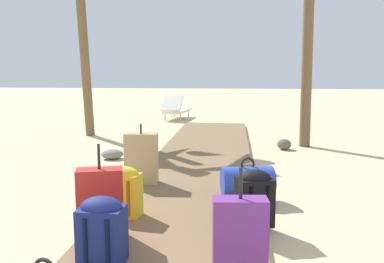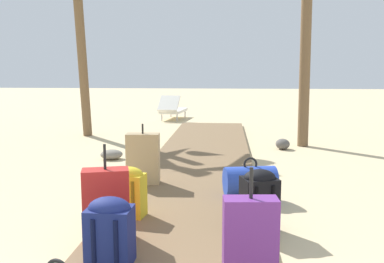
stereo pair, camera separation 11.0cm
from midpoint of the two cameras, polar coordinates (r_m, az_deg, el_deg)
name	(u,v)px [view 1 (the left image)]	position (r m, az deg, el deg)	size (l,w,h in m)	color
ground_plane	(191,194)	(5.33, 0.44, -8.43)	(60.00, 60.00, 0.00)	#D1BA8C
boardwalk	(198,170)	(6.36, 1.35, -5.28)	(1.63, 10.84, 0.08)	brown
suitcase_purple	(240,246)	(2.87, 7.59, -15.01)	(0.37, 0.20, 0.84)	#6B2D84
suitcase_tan	(141,158)	(5.47, -6.27, -3.63)	(0.43, 0.23, 0.78)	tan
duffel_bag_blue	(247,181)	(5.00, 8.12, -6.64)	(0.65, 0.45, 0.45)	#2847B7
backpack_navy	(102,229)	(3.30, -11.10, -12.76)	(0.34, 0.28, 0.52)	navy
backpack_yellow	(125,190)	(4.30, -8.28, -7.83)	(0.33, 0.26, 0.51)	gold
backpack_black	(254,196)	(4.06, 9.21, -8.60)	(0.38, 0.34, 0.53)	black
suitcase_red	(100,204)	(3.77, -11.43, -9.53)	(0.43, 0.30, 0.83)	red
lounge_chair	(176,109)	(13.18, -1.94, 3.06)	(0.78, 1.62, 0.76)	white
rock_right_near	(284,144)	(8.40, 12.69, -1.70)	(0.27, 0.30, 0.21)	#5B5651
rock_left_mid	(112,154)	(7.46, -10.29, -3.03)	(0.32, 0.38, 0.17)	gray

